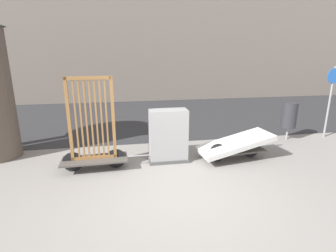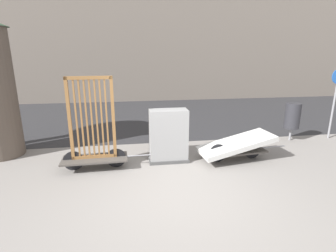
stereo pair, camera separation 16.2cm
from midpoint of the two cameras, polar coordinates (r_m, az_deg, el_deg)
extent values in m
plane|color=gray|center=(5.13, 2.16, -15.04)|extent=(60.00, 60.00, 0.00)
cube|color=#2D2D30|center=(11.33, -5.03, 2.26)|extent=(56.00, 7.16, 0.01)
cube|color=#4C4742|center=(6.33, -16.37, -6.98)|extent=(1.50, 0.66, 0.04)
cylinder|color=black|center=(6.31, -11.98, -6.93)|extent=(0.46, 0.05, 0.46)
cylinder|color=black|center=(6.40, -20.69, -7.33)|extent=(0.46, 0.05, 0.46)
cylinder|color=gray|center=(6.33, -6.44, -6.43)|extent=(0.70, 0.05, 0.03)
cube|color=olive|center=(6.31, -16.41, -6.52)|extent=(1.01, 0.10, 0.07)
cube|color=olive|center=(5.89, -17.76, 9.94)|extent=(1.01, 0.10, 0.07)
cube|color=olive|center=(6.10, -21.46, 1.16)|extent=(0.07, 0.07, 1.87)
cube|color=olive|center=(6.01, -12.60, 1.68)|extent=(0.07, 0.07, 1.87)
cube|color=olive|center=(6.08, -20.12, 1.24)|extent=(0.04, 0.05, 1.80)
cube|color=olive|center=(6.06, -19.11, 1.30)|extent=(0.04, 0.05, 1.80)
cube|color=olive|center=(6.05, -18.09, 1.36)|extent=(0.04, 0.05, 1.80)
cube|color=olive|center=(6.04, -17.06, 1.42)|extent=(0.04, 0.05, 1.80)
cube|color=olive|center=(6.03, -16.03, 1.48)|extent=(0.04, 0.05, 1.80)
cube|color=olive|center=(6.02, -15.00, 1.54)|extent=(0.04, 0.05, 1.80)
cube|color=olive|center=(6.02, -13.97, 1.60)|extent=(0.04, 0.05, 1.80)
cube|color=#4C4742|center=(6.83, 13.67, -5.09)|extent=(1.53, 0.75, 0.04)
cylinder|color=black|center=(7.08, 17.07, -4.78)|extent=(0.46, 0.08, 0.46)
cylinder|color=black|center=(6.62, 10.01, -5.73)|extent=(0.46, 0.08, 0.46)
cylinder|color=gray|center=(7.41, 21.06, -4.07)|extent=(0.70, 0.10, 0.03)
cube|color=silver|center=(6.77, 13.77, -3.70)|extent=(1.91, 0.98, 0.50)
cube|color=#4C4C4C|center=(6.64, -0.67, -7.19)|extent=(0.98, 0.51, 0.08)
cube|color=gray|center=(6.42, -0.69, -2.15)|extent=(0.92, 0.45, 1.31)
cylinder|color=gray|center=(8.97, 24.02, -1.41)|extent=(0.06, 0.06, 0.39)
cylinder|color=#2D2D33|center=(8.83, 24.43, 2.20)|extent=(0.44, 0.44, 0.77)
cylinder|color=gray|center=(9.58, 31.27, 4.35)|extent=(0.06, 0.06, 2.23)
cylinder|color=blue|center=(9.47, 32.06, 9.25)|extent=(0.46, 0.02, 0.46)
camera|label=1|loc=(0.08, -90.76, -0.21)|focal=28.00mm
camera|label=2|loc=(0.08, 89.24, 0.21)|focal=28.00mm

